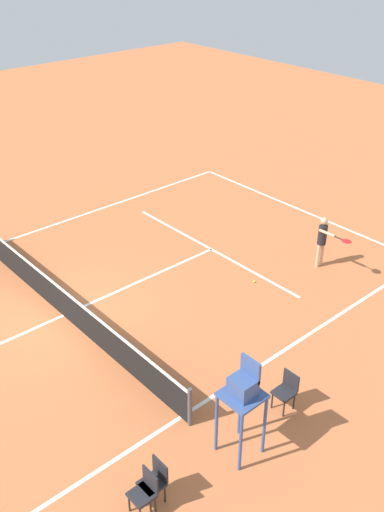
% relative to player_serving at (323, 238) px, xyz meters
% --- Properties ---
extents(ground_plane, '(60.00, 60.00, 0.00)m').
position_rel_player_serving_xyz_m(ground_plane, '(3.14, 7.66, -1.04)').
color(ground_plane, '#C66B3D').
extents(court_lines, '(10.47, 21.07, 0.01)m').
position_rel_player_serving_xyz_m(court_lines, '(3.14, 7.66, -1.04)').
color(court_lines, white).
rests_on(court_lines, ground).
extents(tennis_net, '(11.07, 0.10, 1.07)m').
position_rel_player_serving_xyz_m(tennis_net, '(3.14, 7.66, -0.55)').
color(tennis_net, '#4C4C51').
rests_on(tennis_net, ground).
extents(player_serving, '(1.29, 0.54, 1.75)m').
position_rel_player_serving_xyz_m(player_serving, '(0.00, 0.00, 0.00)').
color(player_serving, '#D8A884').
rests_on(player_serving, ground).
extents(tennis_ball, '(0.07, 0.07, 0.07)m').
position_rel_player_serving_xyz_m(tennis_ball, '(0.73, 2.32, -1.01)').
color(tennis_ball, '#CCE033').
rests_on(tennis_ball, ground).
extents(umpire_chair, '(0.80, 0.80, 2.41)m').
position_rel_player_serving_xyz_m(umpire_chair, '(-3.57, 7.33, 0.56)').
color(umpire_chair, '#38518C').
rests_on(umpire_chair, ground).
extents(courtside_chair_near, '(0.44, 0.46, 0.95)m').
position_rel_player_serving_xyz_m(courtside_chair_near, '(-3.33, 9.42, -0.51)').
color(courtside_chair_near, '#262626').
rests_on(courtside_chair_near, ground).
extents(courtside_chair_mid, '(0.44, 0.46, 0.95)m').
position_rel_player_serving_xyz_m(courtside_chair_mid, '(-3.38, 5.65, -0.51)').
color(courtside_chair_mid, '#262626').
rests_on(courtside_chair_mid, ground).
extents(courtside_chair_far, '(0.44, 0.46, 0.95)m').
position_rel_player_serving_xyz_m(courtside_chair_far, '(-3.40, 9.71, -0.51)').
color(courtside_chair_far, '#262626').
rests_on(courtside_chair_far, ground).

